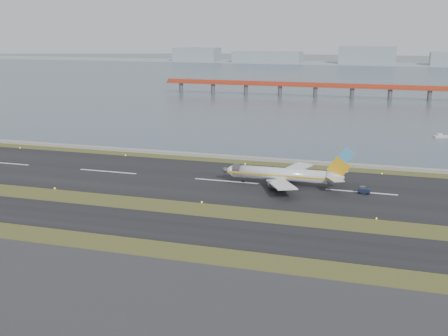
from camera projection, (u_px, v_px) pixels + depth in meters
The scene contains 11 objects.
ground at pixel (192, 212), 142.24m from camera, with size 1000.00×1000.00×0.00m, color #35491A.
apron_strip at pixel (76, 314), 91.21m from camera, with size 1000.00×50.00×0.10m, color #303032.
taxiway_strip at pixel (175, 227), 131.10m from camera, with size 1000.00×18.00×0.10m, color black.
runway_strip at pixel (226, 181), 170.06m from camera, with size 1000.00×45.00×0.10m, color black.
seawall at pixel (251, 158), 197.78m from camera, with size 1000.00×2.50×1.00m, color gray.
bay_water at pixel (348, 73), 568.96m from camera, with size 1400.00×800.00×1.30m, color #414F5C.
red_pier at pixel (352, 87), 366.72m from camera, with size 260.00×5.00×10.20m.
far_shoreline at pixel (370, 59), 712.05m from camera, with size 1400.00×80.00×60.50m.
airliner at pixel (285, 175), 164.41m from camera, with size 38.52×32.89×12.80m.
pushback_tug at pixel (364, 190), 157.13m from camera, with size 3.41×2.16×2.11m.
workboat_near at pixel (443, 136), 237.17m from camera, with size 8.13×4.73×1.88m.
Camera 1 is at (47.20, -127.01, 45.40)m, focal length 45.00 mm.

